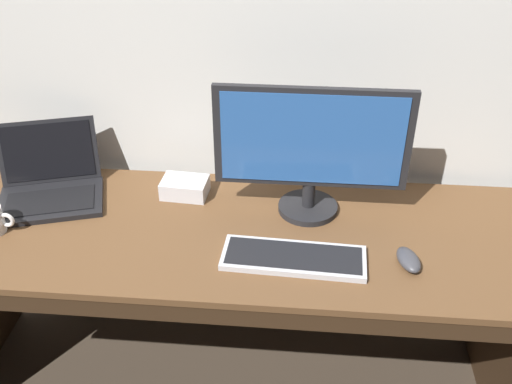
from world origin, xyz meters
The scene contains 7 objects.
ground_plane centered at (0.00, 0.00, 0.00)m, with size 14.00×14.00×0.00m, color #382D23.
desk centered at (0.00, -0.01, 0.54)m, with size 1.89×0.63×0.72m.
laptop_black centered at (-0.58, 0.13, 0.76)m, with size 0.39×0.37×0.21m.
external_monitor centered at (0.26, 0.11, 0.94)m, with size 0.58×0.19×0.42m.
wired_keyboard centered at (0.22, -0.13, 0.73)m, with size 0.41×0.16×0.02m.
computer_mouse centered at (0.54, -0.12, 0.73)m, with size 0.06×0.11×0.04m, color #38383D.
external_drive_box centered at (-0.15, 0.18, 0.74)m, with size 0.15×0.10×0.06m, color silver.
Camera 1 is at (0.22, -1.40, 1.78)m, focal length 40.90 mm.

